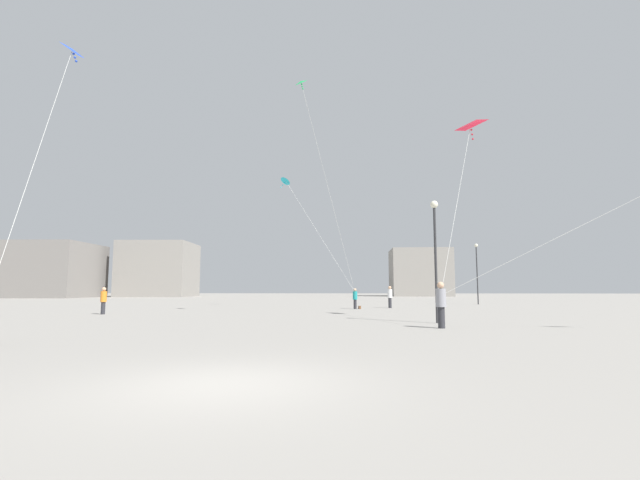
# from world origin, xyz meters

# --- Properties ---
(ground_plane) EXTENTS (300.00, 300.00, 0.00)m
(ground_plane) POSITION_xyz_m (0.00, 0.00, 0.00)
(ground_plane) COLOR gray
(person_in_teal) EXTENTS (0.35, 0.35, 1.61)m
(person_in_teal) POSITION_xyz_m (2.45, 28.09, 0.88)
(person_in_teal) COLOR #2D2D33
(person_in_teal) RESTS_ON ground_plane
(person_in_grey) EXTENTS (0.40, 0.40, 1.85)m
(person_in_grey) POSITION_xyz_m (5.74, 11.03, 1.01)
(person_in_grey) COLOR #2D2D33
(person_in_grey) RESTS_ON ground_plane
(person_in_orange) EXTENTS (0.36, 0.36, 1.67)m
(person_in_orange) POSITION_xyz_m (-13.18, 19.63, 0.92)
(person_in_orange) COLOR #2D2D33
(person_in_orange) RESTS_ON ground_plane
(person_in_white) EXTENTS (0.39, 0.39, 1.80)m
(person_in_white) POSITION_xyz_m (5.33, 30.12, 0.99)
(person_in_white) COLOR #2D2D33
(person_in_white) RESTS_ON ground_plane
(kite_cobalt_delta) EXTENTS (2.25, 6.32, 10.83)m
(kite_cobalt_delta) POSITION_xyz_m (-9.76, 10.03, 11.53)
(kite_cobalt_delta) COLOR blue
(kite_emerald_diamond) EXTENTS (3.97, 9.08, 13.59)m
(kite_emerald_diamond) POSITION_xyz_m (-0.85, 19.77, 14.27)
(kite_emerald_diamond) COLOR green
(kite_crimson_delta) EXTENTS (3.56, 5.75, 9.23)m
(kite_crimson_delta) POSITION_xyz_m (8.47, 15.89, 10.05)
(kite_crimson_delta) COLOR red
(kite_cyan_diamond) EXTENTS (6.73, 4.36, 10.27)m
(kite_cyan_diamond) POSITION_xyz_m (-3.58, 31.76, 11.08)
(kite_cyan_diamond) COLOR #1EB2C6
(building_left_hall) EXTENTS (20.40, 14.87, 9.79)m
(building_left_hall) POSITION_xyz_m (-55.00, 70.71, 4.90)
(building_left_hall) COLOR gray
(building_left_hall) RESTS_ON ground_plane
(building_centre_hall) EXTENTS (14.09, 13.53, 10.93)m
(building_centre_hall) POSITION_xyz_m (-37.00, 82.14, 5.46)
(building_centre_hall) COLOR gray
(building_centre_hall) RESTS_ON ground_plane
(building_right_hall) EXTENTS (12.37, 11.64, 10.06)m
(building_right_hall) POSITION_xyz_m (17.00, 91.34, 5.03)
(building_right_hall) COLOR gray
(building_right_hall) RESTS_ON ground_plane
(lamppost_east) EXTENTS (0.36, 0.36, 5.72)m
(lamppost_east) POSITION_xyz_m (6.09, 13.79, 3.76)
(lamppost_east) COLOR #2D2D30
(lamppost_east) RESTS_ON ground_plane
(lamppost_west) EXTENTS (0.36, 0.36, 6.18)m
(lamppost_west) POSITION_xyz_m (14.98, 39.44, 4.02)
(lamppost_west) COLOR #2D2D30
(lamppost_west) RESTS_ON ground_plane
(handbag_beside_flyer) EXTENTS (0.22, 0.35, 0.24)m
(handbag_beside_flyer) POSITION_xyz_m (2.80, 28.19, 0.12)
(handbag_beside_flyer) COLOR brown
(handbag_beside_flyer) RESTS_ON ground_plane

